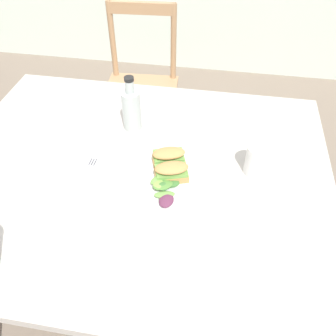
{
  "coord_description": "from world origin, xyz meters",
  "views": [
    {
      "loc": [
        0.35,
        -0.81,
        1.52
      ],
      "look_at": [
        0.22,
        -0.04,
        0.76
      ],
      "focal_mm": 38.02,
      "sensor_mm": 36.0,
      "label": 1
    }
  ],
  "objects_px": {
    "plate_lunch": "(166,181)",
    "sandwich_half_front": "(172,171)",
    "fork_on_napkin": "(86,175)",
    "sandwich_half_back": "(169,157)",
    "bottle_cold_brew": "(132,111)",
    "cup_extra_side": "(258,160)",
    "chair_wooden_far": "(141,88)",
    "dining_table": "(137,195)"
  },
  "relations": [
    {
      "from": "plate_lunch",
      "to": "sandwich_half_front",
      "type": "relative_size",
      "value": 2.29
    },
    {
      "from": "sandwich_half_back",
      "to": "bottle_cold_brew",
      "type": "xyz_separation_m",
      "value": [
        -0.16,
        0.18,
        0.03
      ]
    },
    {
      "from": "sandwich_half_back",
      "to": "cup_extra_side",
      "type": "distance_m",
      "value": 0.27
    },
    {
      "from": "sandwich_half_back",
      "to": "fork_on_napkin",
      "type": "height_order",
      "value": "sandwich_half_back"
    },
    {
      "from": "sandwich_half_front",
      "to": "fork_on_napkin",
      "type": "xyz_separation_m",
      "value": [
        -0.26,
        -0.03,
        -0.03
      ]
    },
    {
      "from": "sandwich_half_front",
      "to": "sandwich_half_back",
      "type": "bearing_deg",
      "value": 106.84
    },
    {
      "from": "chair_wooden_far",
      "to": "cup_extra_side",
      "type": "relative_size",
      "value": 8.75
    },
    {
      "from": "sandwich_half_front",
      "to": "sandwich_half_back",
      "type": "height_order",
      "value": "same"
    },
    {
      "from": "sandwich_half_back",
      "to": "bottle_cold_brew",
      "type": "height_order",
      "value": "bottle_cold_brew"
    },
    {
      "from": "plate_lunch",
      "to": "sandwich_half_front",
      "type": "distance_m",
      "value": 0.04
    },
    {
      "from": "sandwich_half_front",
      "to": "bottle_cold_brew",
      "type": "distance_m",
      "value": 0.3
    },
    {
      "from": "chair_wooden_far",
      "to": "sandwich_half_front",
      "type": "height_order",
      "value": "chair_wooden_far"
    },
    {
      "from": "sandwich_half_front",
      "to": "cup_extra_side",
      "type": "bearing_deg",
      "value": 17.78
    },
    {
      "from": "sandwich_half_front",
      "to": "chair_wooden_far",
      "type": "bearing_deg",
      "value": 108.93
    },
    {
      "from": "sandwich_half_front",
      "to": "fork_on_napkin",
      "type": "bearing_deg",
      "value": -173.93
    },
    {
      "from": "sandwich_half_front",
      "to": "bottle_cold_brew",
      "type": "xyz_separation_m",
      "value": [
        -0.18,
        0.24,
        0.03
      ]
    },
    {
      "from": "sandwich_half_back",
      "to": "fork_on_napkin",
      "type": "relative_size",
      "value": 0.61
    },
    {
      "from": "chair_wooden_far",
      "to": "cup_extra_side",
      "type": "height_order",
      "value": "chair_wooden_far"
    },
    {
      "from": "plate_lunch",
      "to": "sandwich_half_back",
      "type": "relative_size",
      "value": 2.29
    },
    {
      "from": "chair_wooden_far",
      "to": "sandwich_half_back",
      "type": "bearing_deg",
      "value": -70.92
    },
    {
      "from": "plate_lunch",
      "to": "bottle_cold_brew",
      "type": "height_order",
      "value": "bottle_cold_brew"
    },
    {
      "from": "bottle_cold_brew",
      "to": "cup_extra_side",
      "type": "distance_m",
      "value": 0.46
    },
    {
      "from": "sandwich_half_front",
      "to": "fork_on_napkin",
      "type": "distance_m",
      "value": 0.26
    },
    {
      "from": "fork_on_napkin",
      "to": "sandwich_half_front",
      "type": "bearing_deg",
      "value": 6.07
    },
    {
      "from": "dining_table",
      "to": "sandwich_half_front",
      "type": "distance_m",
      "value": 0.2
    },
    {
      "from": "sandwich_half_front",
      "to": "cup_extra_side",
      "type": "distance_m",
      "value": 0.26
    },
    {
      "from": "chair_wooden_far",
      "to": "fork_on_napkin",
      "type": "relative_size",
      "value": 4.69
    },
    {
      "from": "chair_wooden_far",
      "to": "sandwich_half_front",
      "type": "distance_m",
      "value": 1.07
    },
    {
      "from": "dining_table",
      "to": "bottle_cold_brew",
      "type": "distance_m",
      "value": 0.29
    },
    {
      "from": "cup_extra_side",
      "to": "sandwich_half_back",
      "type": "bearing_deg",
      "value": -176.15
    },
    {
      "from": "bottle_cold_brew",
      "to": "chair_wooden_far",
      "type": "bearing_deg",
      "value": 101.83
    },
    {
      "from": "chair_wooden_far",
      "to": "sandwich_half_front",
      "type": "xyz_separation_m",
      "value": [
        0.33,
        -0.96,
        0.33
      ]
    },
    {
      "from": "cup_extra_side",
      "to": "bottle_cold_brew",
      "type": "bearing_deg",
      "value": 159.7
    },
    {
      "from": "plate_lunch",
      "to": "sandwich_half_back",
      "type": "height_order",
      "value": "sandwich_half_back"
    },
    {
      "from": "dining_table",
      "to": "bottle_cold_brew",
      "type": "relative_size",
      "value": 6.12
    },
    {
      "from": "sandwich_half_back",
      "to": "dining_table",
      "type": "bearing_deg",
      "value": -159.46
    },
    {
      "from": "plate_lunch",
      "to": "cup_extra_side",
      "type": "bearing_deg",
      "value": 18.48
    },
    {
      "from": "plate_lunch",
      "to": "sandwich_half_back",
      "type": "distance_m",
      "value": 0.08
    },
    {
      "from": "plate_lunch",
      "to": "fork_on_napkin",
      "type": "distance_m",
      "value": 0.24
    },
    {
      "from": "plate_lunch",
      "to": "sandwich_half_front",
      "type": "height_order",
      "value": "sandwich_half_front"
    },
    {
      "from": "dining_table",
      "to": "sandwich_half_front",
      "type": "xyz_separation_m",
      "value": [
        0.12,
        -0.02,
        0.16
      ]
    },
    {
      "from": "plate_lunch",
      "to": "fork_on_napkin",
      "type": "bearing_deg",
      "value": -175.56
    }
  ]
}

